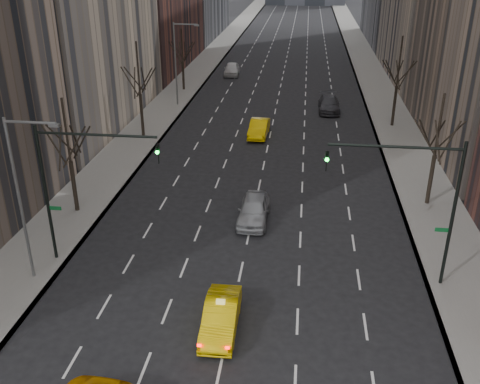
% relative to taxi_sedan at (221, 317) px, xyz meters
% --- Properties ---
extents(sidewalk_left, '(4.50, 320.00, 0.15)m').
position_rel_taxi_sedan_xyz_m(sidewalk_left, '(-11.90, 63.02, -0.66)').
color(sidewalk_left, slate).
rests_on(sidewalk_left, ground).
extents(sidewalk_right, '(4.50, 320.00, 0.15)m').
position_rel_taxi_sedan_xyz_m(sidewalk_right, '(12.60, 63.02, -0.66)').
color(sidewalk_right, slate).
rests_on(sidewalk_right, ground).
extents(tree_lw_b, '(3.36, 3.50, 7.82)m').
position_rel_taxi_sedan_xyz_m(tree_lw_b, '(-11.65, 11.02, 2.98)').
color(tree_lw_b, black).
rests_on(tree_lw_b, ground).
extents(tree_lw_c, '(3.36, 3.50, 8.74)m').
position_rel_taxi_sedan_xyz_m(tree_lw_c, '(-11.65, 27.02, 3.30)').
color(tree_lw_c, black).
rests_on(tree_lw_c, ground).
extents(tree_lw_d, '(3.36, 3.50, 7.36)m').
position_rel_taxi_sedan_xyz_m(tree_lw_d, '(-11.65, 45.02, 2.83)').
color(tree_lw_d, black).
rests_on(tree_lw_d, ground).
extents(tree_rw_b, '(3.36, 3.50, 7.82)m').
position_rel_taxi_sedan_xyz_m(tree_rw_b, '(12.35, 15.02, 2.98)').
color(tree_rw_b, black).
rests_on(tree_rw_b, ground).
extents(tree_rw_c, '(3.36, 3.50, 8.74)m').
position_rel_taxi_sedan_xyz_m(tree_rw_c, '(12.35, 33.02, 3.30)').
color(tree_rw_c, black).
rests_on(tree_rw_c, ground).
extents(traffic_mast_left, '(6.69, 0.39, 8.00)m').
position_rel_taxi_sedan_xyz_m(traffic_mast_left, '(-8.76, 5.01, 4.75)').
color(traffic_mast_left, black).
rests_on(traffic_mast_left, ground).
extents(traffic_mast_right, '(6.69, 0.39, 8.00)m').
position_rel_taxi_sedan_xyz_m(traffic_mast_right, '(9.46, 5.01, 4.75)').
color(traffic_mast_right, black).
rests_on(traffic_mast_right, ground).
extents(streetlight_near, '(2.83, 0.22, 9.00)m').
position_rel_taxi_sedan_xyz_m(streetlight_near, '(-10.49, 3.02, 4.88)').
color(streetlight_near, slate).
rests_on(streetlight_near, ground).
extents(streetlight_far, '(2.83, 0.22, 9.00)m').
position_rel_taxi_sedan_xyz_m(streetlight_far, '(-10.49, 38.02, 4.88)').
color(streetlight_far, slate).
rests_on(streetlight_far, ground).
extents(taxi_sedan, '(1.64, 4.49, 1.47)m').
position_rel_taxi_sedan_xyz_m(taxi_sedan, '(0.00, 0.00, 0.00)').
color(taxi_sedan, '#E0B704').
rests_on(taxi_sedan, ground).
extents(silver_sedan_ahead, '(2.00, 4.83, 1.64)m').
position_rel_taxi_sedan_xyz_m(silver_sedan_ahead, '(0.47, 11.17, 0.08)').
color(silver_sedan_ahead, gray).
rests_on(silver_sedan_ahead, ground).
extents(far_taxi, '(1.84, 4.82, 1.57)m').
position_rel_taxi_sedan_xyz_m(far_taxi, '(-0.71, 28.46, 0.05)').
color(far_taxi, yellow).
rests_on(far_taxi, ground).
extents(far_suv_grey, '(2.35, 5.55, 1.60)m').
position_rel_taxi_sedan_xyz_m(far_suv_grey, '(6.18, 37.86, 0.06)').
color(far_suv_grey, '#313035').
rests_on(far_suv_grey, ground).
extents(far_car_white, '(2.33, 5.11, 1.70)m').
position_rel_taxi_sedan_xyz_m(far_car_white, '(-6.81, 54.36, 0.11)').
color(far_car_white, silver).
rests_on(far_car_white, ground).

